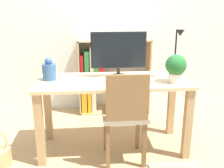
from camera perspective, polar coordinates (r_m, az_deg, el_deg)
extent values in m
plane|color=tan|center=(2.80, 0.19, -13.49)|extent=(10.00, 10.00, 0.00)
cube|color=silver|center=(3.56, -1.55, 15.03)|extent=(8.00, 0.05, 2.60)
cube|color=#D8BC8C|center=(2.52, 0.20, 0.59)|extent=(1.46, 0.61, 0.03)
cube|color=tan|center=(2.45, -15.48, -9.67)|extent=(0.07, 0.07, 0.69)
cube|color=tan|center=(2.57, 16.14, -8.42)|extent=(0.07, 0.07, 0.69)
cube|color=tan|center=(2.90, -13.79, -5.25)|extent=(0.07, 0.07, 0.69)
cube|color=tan|center=(3.00, 12.77, -4.40)|extent=(0.07, 0.07, 0.69)
cylinder|color=#232326|center=(2.61, 1.42, 1.73)|extent=(0.18, 0.18, 0.02)
cylinder|color=#232326|center=(2.60, 1.43, 2.85)|extent=(0.04, 0.04, 0.09)
cube|color=#232326|center=(2.56, 1.45, 7.41)|extent=(0.54, 0.02, 0.35)
cube|color=black|center=(2.56, 1.46, 7.38)|extent=(0.52, 0.03, 0.33)
cube|color=silver|center=(2.52, 1.87, 1.16)|extent=(0.40, 0.14, 0.02)
cylinder|color=#33598C|center=(2.56, -13.52, 2.57)|extent=(0.13, 0.13, 0.16)
sphere|color=#33598C|center=(2.54, -13.68, 4.84)|extent=(0.07, 0.07, 0.07)
cylinder|color=black|center=(2.73, 13.29, 1.96)|extent=(0.10, 0.10, 0.02)
cylinder|color=black|center=(2.68, 13.62, 6.71)|extent=(0.02, 0.02, 0.44)
cylinder|color=black|center=(2.60, 14.30, 11.27)|extent=(0.01, 0.10, 0.01)
cone|color=black|center=(2.56, 14.64, 10.71)|extent=(0.08, 0.08, 0.06)
cylinder|color=silver|center=(2.48, 13.55, 1.33)|extent=(0.13, 0.13, 0.09)
sphere|color=#23662D|center=(2.46, 13.74, 4.05)|extent=(0.19, 0.19, 0.19)
cube|color=#9E937F|center=(2.41, 2.65, -6.50)|extent=(0.40, 0.40, 0.04)
cube|color=brown|center=(2.16, 3.38, -3.09)|extent=(0.36, 0.03, 0.40)
cube|color=brown|center=(2.36, -0.90, -13.53)|extent=(0.04, 0.04, 0.44)
cube|color=brown|center=(2.41, 7.03, -13.08)|extent=(0.04, 0.04, 0.44)
cube|color=brown|center=(2.65, -1.42, -9.99)|extent=(0.04, 0.04, 0.44)
cube|color=brown|center=(2.68, 5.59, -9.66)|extent=(0.04, 0.04, 0.44)
cube|color=tan|center=(3.50, -7.06, 1.49)|extent=(0.02, 0.28, 0.98)
cube|color=tan|center=(3.59, 7.83, 1.83)|extent=(0.02, 0.28, 0.98)
cube|color=tan|center=(3.67, 0.45, -5.61)|extent=(0.94, 0.28, 0.02)
cube|color=tan|center=(3.42, 0.49, 9.51)|extent=(0.94, 0.28, 0.02)
cube|color=tan|center=(3.52, 0.47, 1.68)|extent=(0.91, 0.28, 0.02)
cube|color=orange|center=(3.58, -6.05, -2.61)|extent=(0.07, 0.24, 0.41)
cube|color=orange|center=(3.59, -4.91, -2.87)|extent=(0.05, 0.24, 0.38)
cube|color=beige|center=(3.59, -3.94, -3.03)|extent=(0.06, 0.24, 0.35)
cube|color=red|center=(3.46, -6.54, 4.00)|extent=(0.04, 0.24, 0.30)
cube|color=#2D7F38|center=(3.46, -5.53, 4.44)|extent=(0.06, 0.24, 0.35)
cube|color=beige|center=(3.45, -4.46, 4.88)|extent=(0.05, 0.24, 0.40)
cube|color=#2D7F38|center=(3.45, -3.49, 5.06)|extent=(0.06, 0.24, 0.42)
cube|color=red|center=(3.46, -2.45, 4.44)|extent=(0.06, 0.24, 0.34)
cube|color=gray|center=(2.21, 14.06, -17.34)|extent=(0.44, 0.29, 0.12)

